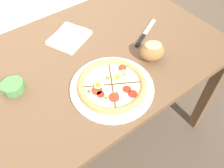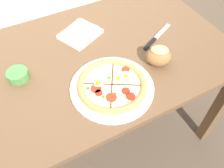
{
  "view_description": "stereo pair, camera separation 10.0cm",
  "coord_description": "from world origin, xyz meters",
  "views": [
    {
      "loc": [
        -0.36,
        -0.73,
        1.57
      ],
      "look_at": [
        0.02,
        -0.22,
        0.8
      ],
      "focal_mm": 38.0,
      "sensor_mm": 36.0,
      "label": 1
    },
    {
      "loc": [
        -0.27,
        -0.78,
        1.57
      ],
      "look_at": [
        0.02,
        -0.22,
        0.8
      ],
      "focal_mm": 38.0,
      "sensor_mm": 36.0,
      "label": 2
    }
  ],
  "objects": [
    {
      "name": "ramekin_bowl",
      "position": [
        -0.32,
        0.03,
        0.79
      ],
      "size": [
        0.1,
        0.1,
        0.04
      ],
      "color": "#4C8442",
      "rests_on": "dining_table"
    },
    {
      "name": "ground_plane",
      "position": [
        0.0,
        0.0,
        0.0
      ],
      "size": [
        12.0,
        12.0,
        0.0
      ],
      "primitive_type": "plane",
      "color": "brown"
    },
    {
      "name": "knife_main",
      "position": [
        0.39,
        -0.03,
        0.77
      ],
      "size": [
        0.23,
        0.12,
        0.01
      ],
      "rotation": [
        0.0,
        0.0,
        0.45
      ],
      "color": "silver",
      "rests_on": "dining_table"
    },
    {
      "name": "dining_table",
      "position": [
        0.0,
        0.0,
        0.67
      ],
      "size": [
        1.45,
        0.85,
        0.77
      ],
      "color": "brown",
      "rests_on": "ground_plane"
    },
    {
      "name": "napkin_folded",
      "position": [
        0.04,
        0.17,
        0.78
      ],
      "size": [
        0.24,
        0.23,
        0.04
      ],
      "rotation": [
        0.0,
        0.0,
        0.43
      ],
      "color": "white",
      "rests_on": "dining_table"
    },
    {
      "name": "bread_piece_near",
      "position": [
        0.28,
        -0.19,
        0.82
      ],
      "size": [
        0.14,
        0.13,
        0.1
      ],
      "rotation": [
        0.0,
        0.0,
        2.58
      ],
      "color": "olive",
      "rests_on": "dining_table"
    },
    {
      "name": "pizza",
      "position": [
        0.02,
        -0.22,
        0.79
      ],
      "size": [
        0.36,
        0.36,
        0.05
      ],
      "color": "white",
      "rests_on": "dining_table"
    }
  ]
}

